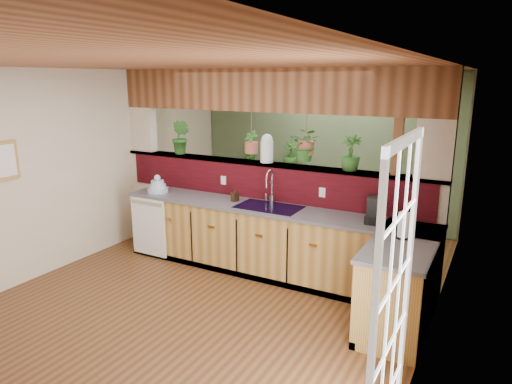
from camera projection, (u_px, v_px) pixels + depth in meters
The scene contains 28 objects.
ground at pixel (210, 300), 5.24m from camera, with size 4.60×7.00×0.01m, color #55331A.
ceiling at pixel (204, 65), 4.61m from camera, with size 4.60×7.00×0.01m, color brown.
wall_back at pixel (322, 148), 7.90m from camera, with size 4.60×0.02×2.60m, color beige.
wall_left at pixel (63, 170), 5.99m from camera, with size 0.02×7.00×2.60m, color beige.
wall_right at pixel (432, 221), 3.85m from camera, with size 0.02×7.00×2.60m, color beige.
pass_through_partition at pixel (267, 177), 6.08m from camera, with size 4.60×0.21×2.60m.
pass_through_ledge at pixel (265, 164), 6.06m from camera, with size 4.60×0.21×0.04m, color brown.
header_beam at pixel (266, 90), 5.83m from camera, with size 4.60×0.15×0.55m, color brown.
sage_backwall at pixel (322, 148), 7.89m from camera, with size 4.55×0.02×2.55m, color #556C4A.
countertop at pixel (308, 252), 5.48m from camera, with size 4.14×1.52×0.90m.
dishwasher at pixel (149, 227), 6.38m from camera, with size 0.58×0.03×0.82m.
navy_sink at pixel (269, 213), 5.75m from camera, with size 0.82×0.50×0.18m.
french_door at pixel (392, 314), 2.82m from camera, with size 0.06×1.02×2.16m, color white.
framed_print at pixel (4, 161), 5.24m from camera, with size 0.04×0.35×0.45m.
faucet at pixel (270, 185), 5.84m from camera, with size 0.19×0.20×0.45m.
dish_stack at pixel (158, 187), 6.45m from camera, with size 0.29×0.29×0.26m.
soap_dispenser at pixel (235, 195), 5.98m from camera, with size 0.08×0.08×0.18m, color #3D2416.
coffee_maker at pixel (374, 211), 5.08m from camera, with size 0.16×0.26×0.29m.
paper_towel at pixel (403, 226), 4.58m from camera, with size 0.13×0.13×0.29m.
glass_jar at pixel (267, 148), 5.99m from camera, with size 0.17×0.17×0.38m.
ledge_plant_left at pixel (181, 137), 6.64m from camera, with size 0.28×0.22×0.50m, color #25551D.
ledge_plant_right at pixel (351, 153), 5.46m from camera, with size 0.24×0.24×0.43m, color #25551D.
hanging_plant_a at pixel (251, 136), 6.07m from camera, with size 0.23×0.18×0.55m.
hanging_plant_b at pixel (306, 130), 5.67m from camera, with size 0.37×0.32×0.54m.
shelving_console at pixel (271, 190), 8.29m from camera, with size 1.41×0.38×0.94m, color black.
shelf_plant_a at pixel (247, 152), 8.36m from camera, with size 0.20×0.14×0.39m, color #25551D.
shelf_plant_b at pixel (290, 154), 7.95m from camera, with size 0.24×0.24×0.43m, color #25551D.
floor_plant at pixel (379, 234), 6.33m from camera, with size 0.66×0.57×0.73m, color #25551D.
Camera 1 is at (2.75, -3.95, 2.47)m, focal length 32.00 mm.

